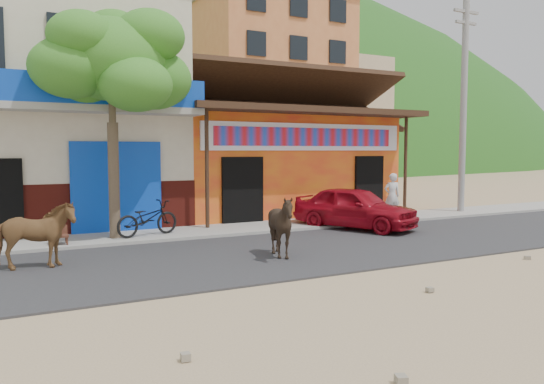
% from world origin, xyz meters
% --- Properties ---
extents(ground, '(120.00, 120.00, 0.00)m').
position_xyz_m(ground, '(0.00, 0.00, 0.00)').
color(ground, '#9E825B').
rests_on(ground, ground).
extents(road, '(60.00, 5.00, 0.04)m').
position_xyz_m(road, '(0.00, 2.50, 0.02)').
color(road, '#28282B').
rests_on(road, ground).
extents(sidewalk, '(60.00, 2.00, 0.12)m').
position_xyz_m(sidewalk, '(0.00, 6.00, 0.06)').
color(sidewalk, gray).
rests_on(sidewalk, ground).
extents(dance_club, '(8.00, 6.00, 3.60)m').
position_xyz_m(dance_club, '(2.00, 10.00, 1.80)').
color(dance_club, orange).
rests_on(dance_club, ground).
extents(cafe_building, '(7.00, 6.00, 7.00)m').
position_xyz_m(cafe_building, '(-5.50, 10.00, 3.50)').
color(cafe_building, beige).
rests_on(cafe_building, ground).
extents(apartment_front, '(9.00, 9.00, 12.00)m').
position_xyz_m(apartment_front, '(9.00, 24.00, 6.00)').
color(apartment_front, '#CC723F').
rests_on(apartment_front, ground).
extents(apartment_rear, '(8.00, 8.00, 10.00)m').
position_xyz_m(apartment_rear, '(18.00, 30.00, 5.00)').
color(apartment_rear, tan).
rests_on(apartment_rear, ground).
extents(hillside, '(100.00, 40.00, 24.00)m').
position_xyz_m(hillside, '(0.00, 70.00, 12.00)').
color(hillside, '#194C14').
rests_on(hillside, ground).
extents(tree, '(3.00, 3.00, 6.00)m').
position_xyz_m(tree, '(-4.60, 5.80, 3.12)').
color(tree, '#2D721E').
rests_on(tree, sidewalk).
extents(utility_pole, '(0.24, 0.24, 8.00)m').
position_xyz_m(utility_pole, '(8.20, 6.00, 4.12)').
color(utility_pole, gray).
rests_on(utility_pole, sidewalk).
extents(cow_tan, '(1.62, 0.81, 1.34)m').
position_xyz_m(cow_tan, '(-6.71, 3.12, 0.71)').
color(cow_tan, olive).
rests_on(cow_tan, road).
extents(cow_dark, '(1.67, 1.63, 1.39)m').
position_xyz_m(cow_dark, '(-1.78, 1.86, 0.73)').
color(cow_dark, black).
rests_on(cow_dark, road).
extents(red_car, '(2.97, 4.05, 1.28)m').
position_xyz_m(red_car, '(2.26, 4.63, 0.68)').
color(red_car, maroon).
rests_on(red_car, road).
extents(scooter, '(1.89, 1.10, 0.94)m').
position_xyz_m(scooter, '(-3.77, 5.70, 0.59)').
color(scooter, black).
rests_on(scooter, sidewalk).
extents(pedestrian, '(0.63, 0.51, 1.52)m').
position_xyz_m(pedestrian, '(4.51, 5.58, 0.88)').
color(pedestrian, silver).
rests_on(pedestrian, sidewalk).
extents(cafe_chair_left, '(0.40, 0.40, 0.84)m').
position_xyz_m(cafe_chair_left, '(-6.00, 5.39, 0.54)').
color(cafe_chair_left, '#452217').
rests_on(cafe_chair_left, sidewalk).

